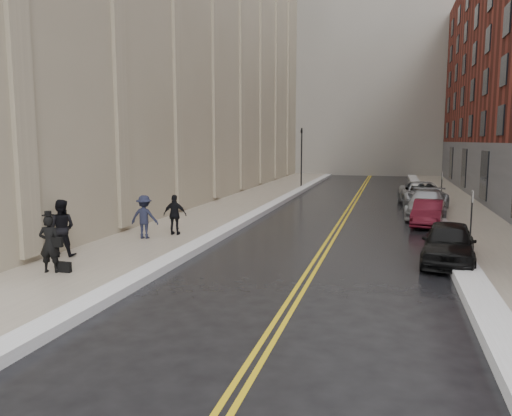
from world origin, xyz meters
The scene contains 19 objects.
ground centered at (0.00, 0.00, 0.00)m, with size 160.00×160.00×0.00m, color black.
sidewalk_left centered at (-4.50, 16.00, 0.07)m, with size 4.00×64.00×0.15m, color gray.
sidewalk_right centered at (9.00, 16.00, 0.07)m, with size 3.00×64.00×0.15m, color gray.
lane_stripe_a centered at (2.38, 16.00, 0.00)m, with size 0.12×64.00×0.01m, color gold.
lane_stripe_b centered at (2.62, 16.00, 0.00)m, with size 0.12×64.00×0.01m, color gold.
snow_ridge_left centered at (-2.20, 16.00, 0.13)m, with size 0.70×60.80×0.26m, color white.
snow_ridge_right centered at (7.15, 16.00, 0.15)m, with size 0.85×60.80×0.30m, color white.
tower_far_right centered at (14.00, 66.00, 22.00)m, with size 22.00×18.00×44.00m, color slate.
traffic_signal centered at (-2.60, 30.00, 3.08)m, with size 0.18×0.15×5.20m.
parking_sign_near centered at (7.90, 8.00, 1.36)m, with size 0.06×0.35×2.23m.
parking_sign_far centered at (7.90, 20.00, 1.36)m, with size 0.06×0.35×2.23m.
car_black centered at (6.80, 5.05, 0.71)m, with size 1.67×4.16×1.42m, color black.
car_maroon centered at (6.66, 12.87, 0.63)m, with size 1.34×3.85×1.27m, color #4D0D19.
car_silver_near centered at (6.80, 15.71, 0.74)m, with size 2.06×5.07×1.47m, color #97999E.
car_silver_far centered at (6.80, 20.37, 0.77)m, with size 2.56×5.55×1.54m, color #9FA1A7.
pedestrian_main centered at (-5.04, 0.14, 1.03)m, with size 0.64×0.42×1.75m, color black.
pedestrian_a centered at (-6.07, 2.10, 1.14)m, with size 0.96×0.75×1.98m, color black.
pedestrian_b centered at (-4.81, 5.72, 1.04)m, with size 1.14×0.66×1.77m, color #1C1F32.
pedestrian_c centered at (-3.94, 6.80, 1.01)m, with size 1.00×0.42×1.71m, color black.
Camera 1 is at (4.83, -12.49, 4.12)m, focal length 35.00 mm.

